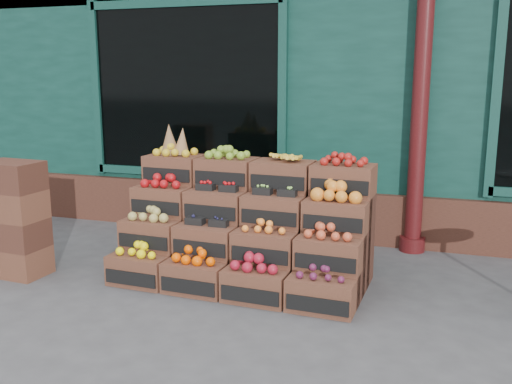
% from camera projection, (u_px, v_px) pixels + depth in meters
% --- Properties ---
extents(ground, '(60.00, 60.00, 0.00)m').
position_uv_depth(ground, '(253.00, 307.00, 4.87)').
color(ground, '#47474A').
rests_on(ground, ground).
extents(shop_facade, '(12.00, 6.24, 4.80)m').
position_uv_depth(shop_facade, '(354.00, 45.00, 9.13)').
color(shop_facade, '#103830').
rests_on(shop_facade, ground).
extents(crate_display, '(2.36, 1.22, 1.45)m').
position_uv_depth(crate_display, '(245.00, 233.00, 5.47)').
color(crate_display, brown).
rests_on(crate_display, ground).
extents(spare_crates, '(0.59, 0.42, 1.13)m').
position_uv_depth(spare_crates, '(15.00, 219.00, 5.54)').
color(spare_crates, brown).
rests_on(spare_crates, ground).
extents(shopkeeper, '(0.81, 0.54, 2.20)m').
position_uv_depth(shopkeeper, '(184.00, 137.00, 7.81)').
color(shopkeeper, '#1B5F1F').
rests_on(shopkeeper, ground).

